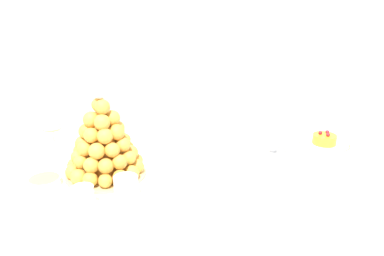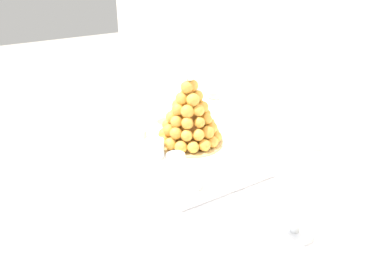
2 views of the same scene
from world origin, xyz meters
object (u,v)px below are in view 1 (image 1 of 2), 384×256
object	(u,v)px
serving_tray	(119,180)
dessert_cup_left	(35,206)
fruit_tart_plate	(324,142)
wine_glass	(51,122)
dessert_cup_mid_left	(83,198)
dessert_cup_right	(204,173)
croquembouche	(104,143)
dessert_cup_centre	(126,188)
dessert_cup_mid_right	(169,178)
creme_brulee_ramekin	(45,181)
macaron_goblet	(277,106)

from	to	relation	value
serving_tray	dessert_cup_left	distance (m)	0.25
fruit_tart_plate	wine_glass	bearing A→B (deg)	163.54
dessert_cup_mid_left	dessert_cup_right	xyz separation A→B (m)	(0.33, 0.01, -0.00)
croquembouche	dessert_cup_centre	bearing A→B (deg)	-82.06
dessert_cup_mid_right	creme_brulee_ramekin	bearing A→B (deg)	154.31
croquembouche	dessert_cup_left	xyz separation A→B (m)	(-0.20, -0.14, -0.08)
dessert_cup_left	creme_brulee_ramekin	size ratio (longest dim) A/B	0.60
dessert_cup_mid_left	wine_glass	xyz separation A→B (m)	(-0.03, 0.35, 0.09)
dessert_cup_left	fruit_tart_plate	size ratio (longest dim) A/B	0.31
dessert_cup_mid_left	dessert_cup_mid_right	distance (m)	0.23
dessert_cup_left	dessert_cup_centre	distance (m)	0.22
serving_tray	dessert_cup_mid_right	bearing A→B (deg)	-41.50
serving_tray	croquembouche	world-z (taller)	croquembouche
dessert_cup_left	dessert_cup_right	bearing A→B (deg)	-0.70
dessert_cup_right	dessert_cup_centre	bearing A→B (deg)	-179.09
serving_tray	dessert_cup_mid_right	size ratio (longest dim) A/B	10.19
croquembouche	wine_glass	xyz separation A→B (m)	(-0.12, 0.19, 0.02)
serving_tray	wine_glass	world-z (taller)	wine_glass
dessert_cup_centre	fruit_tart_plate	size ratio (longest dim) A/B	0.35
fruit_tart_plate	croquembouche	bearing A→B (deg)	175.10
creme_brulee_ramekin	macaron_goblet	size ratio (longest dim) A/B	0.35
croquembouche	creme_brulee_ramekin	xyz separation A→B (m)	(-0.17, 0.01, -0.09)
serving_tray	croquembouche	xyz separation A→B (m)	(-0.03, 0.04, 0.10)
dessert_cup_centre	wine_glass	size ratio (longest dim) A/B	0.36
dessert_cup_left	dessert_cup_right	size ratio (longest dim) A/B	1.04
dessert_cup_right	croquembouche	bearing A→B (deg)	149.14
dessert_cup_mid_left	fruit_tart_plate	distance (m)	0.85
macaron_goblet	serving_tray	bearing A→B (deg)	179.07
fruit_tart_plate	creme_brulee_ramekin	bearing A→B (deg)	175.55
croquembouche	creme_brulee_ramekin	distance (m)	0.19
croquembouche	dessert_cup_mid_left	distance (m)	0.19
serving_tray	macaron_goblet	size ratio (longest dim) A/B	2.26
fruit_tart_plate	wine_glass	size ratio (longest dim) A/B	1.03
dessert_cup_left	macaron_goblet	world-z (taller)	macaron_goblet
dessert_cup_mid_left	dessert_cup_centre	size ratio (longest dim) A/B	0.88
dessert_cup_mid_right	wine_glass	distance (m)	0.44
dessert_cup_left	creme_brulee_ramekin	bearing A→B (deg)	77.97
dessert_cup_mid_right	fruit_tart_plate	distance (m)	0.61
dessert_cup_centre	dessert_cup_mid_left	bearing A→B (deg)	-178.67
creme_brulee_ramekin	fruit_tart_plate	distance (m)	0.92
dessert_cup_left	dessert_cup_mid_right	world-z (taller)	dessert_cup_mid_right
serving_tray	dessert_cup_left	world-z (taller)	dessert_cup_left
dessert_cup_centre	dessert_cup_right	bearing A→B (deg)	0.91
dessert_cup_mid_left	macaron_goblet	world-z (taller)	macaron_goblet
dessert_cup_centre	creme_brulee_ramekin	xyz separation A→B (m)	(-0.19, 0.16, -0.02)
serving_tray	dessert_cup_right	xyz separation A→B (m)	(0.22, -0.11, 0.03)
croquembouche	dessert_cup_mid_right	bearing A→B (deg)	-44.97
fruit_tart_plate	dessert_cup_right	bearing A→B (deg)	-170.77
croquembouche	creme_brulee_ramekin	bearing A→B (deg)	177.57
dessert_cup_left	dessert_cup_right	distance (m)	0.45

